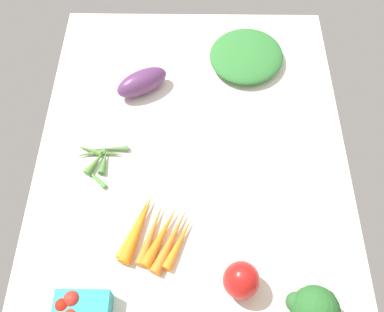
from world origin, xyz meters
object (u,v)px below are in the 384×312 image
(okra_pile, at_px, (99,158))
(eggplant, at_px, (142,82))
(bell_pepper_red, at_px, (241,280))
(carrot_bunch, at_px, (155,233))
(leafy_greens_clump, at_px, (246,56))
(broccoli_head, at_px, (316,312))

(okra_pile, relative_size, eggplant, 0.93)
(bell_pepper_red, height_order, eggplant, bell_pepper_red)
(carrot_bunch, bearing_deg, leafy_greens_clump, -23.46)
(bell_pepper_red, bearing_deg, eggplant, 24.31)
(leafy_greens_clump, height_order, broccoli_head, broccoli_head)
(broccoli_head, bearing_deg, eggplant, 32.06)
(bell_pepper_red, bearing_deg, okra_pile, 47.25)
(leafy_greens_clump, bearing_deg, okra_pile, 131.25)
(broccoli_head, bearing_deg, carrot_bunch, 60.81)
(carrot_bunch, bearing_deg, eggplant, 7.70)
(leafy_greens_clump, xyz_separation_m, bell_pepper_red, (-0.63, 0.05, 0.02))
(okra_pile, distance_m, broccoli_head, 0.59)
(carrot_bunch, height_order, broccoli_head, broccoli_head)
(leafy_greens_clump, distance_m, bell_pepper_red, 0.63)
(okra_pile, distance_m, eggplant, 0.24)
(carrot_bunch, relative_size, bell_pepper_red, 2.18)
(carrot_bunch, bearing_deg, broccoli_head, -119.19)
(bell_pepper_red, xyz_separation_m, eggplant, (0.52, 0.24, -0.01))
(leafy_greens_clump, distance_m, eggplant, 0.30)
(okra_pile, height_order, eggplant, eggplant)
(okra_pile, relative_size, bell_pepper_red, 1.51)
(eggplant, xyz_separation_m, broccoli_head, (-0.59, -0.37, 0.04))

